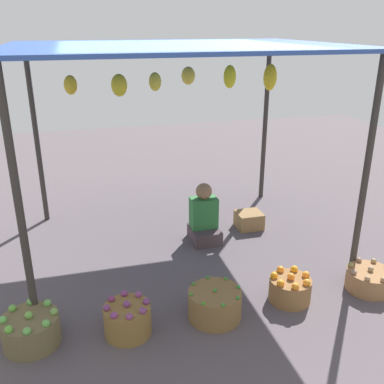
{
  "coord_description": "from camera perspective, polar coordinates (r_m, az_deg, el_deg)",
  "views": [
    {
      "loc": [
        -1.16,
        -4.86,
        2.67
      ],
      "look_at": [
        0.0,
        -0.61,
        0.95
      ],
      "focal_mm": 40.75,
      "sensor_mm": 36.0,
      "label": 1
    }
  ],
  "objects": [
    {
      "name": "ground_plane",
      "position": [
        5.67,
        -1.63,
        -6.82
      ],
      "size": [
        14.0,
        14.0,
        0.0
      ],
      "primitive_type": "plane",
      "color": "#574E53"
    },
    {
      "name": "market_stall_structure",
      "position": [
        5.03,
        -1.8,
        16.92
      ],
      "size": [
        3.66,
        2.8,
        2.45
      ],
      "color": "#38332D",
      "rests_on": "ground"
    },
    {
      "name": "vendor_person",
      "position": [
        5.65,
        1.59,
        -3.54
      ],
      "size": [
        0.36,
        0.44,
        0.78
      ],
      "color": "#45383B",
      "rests_on": "ground"
    },
    {
      "name": "basket_green_apples",
      "position": [
        4.27,
        -20.31,
        -16.54
      ],
      "size": [
        0.5,
        0.5,
        0.33
      ],
      "color": "brown",
      "rests_on": "ground"
    },
    {
      "name": "basket_purple_onions",
      "position": [
        4.17,
        -8.43,
        -16.11
      ],
      "size": [
        0.43,
        0.43,
        0.34
      ],
      "color": "olive",
      "rests_on": "ground"
    },
    {
      "name": "basket_green_chilies",
      "position": [
        4.33,
        2.99,
        -14.44
      ],
      "size": [
        0.52,
        0.52,
        0.32
      ],
      "color": "brown",
      "rests_on": "ground"
    },
    {
      "name": "basket_oranges",
      "position": [
        4.67,
        12.7,
        -12.22
      ],
      "size": [
        0.43,
        0.43,
        0.31
      ],
      "color": "olive",
      "rests_on": "ground"
    },
    {
      "name": "basket_potatoes",
      "position": [
        5.1,
        22.15,
        -10.57
      ],
      "size": [
        0.48,
        0.48,
        0.27
      ],
      "color": "#996C43",
      "rests_on": "ground"
    },
    {
      "name": "wooden_crate_near_vendor",
      "position": [
        6.11,
        7.47,
        -3.65
      ],
      "size": [
        0.35,
        0.31,
        0.22
      ],
      "primitive_type": "cube",
      "color": "olive",
      "rests_on": "ground"
    }
  ]
}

